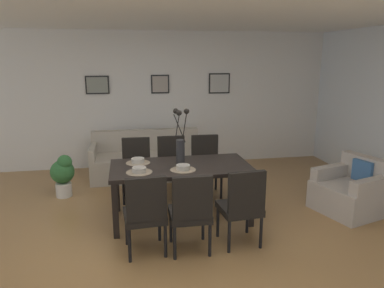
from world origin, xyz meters
The scene contains 23 objects.
ground_plane centered at (0.00, 0.00, 0.00)m, with size 9.00×9.00×0.00m, color olive.
back_wall_panel centered at (0.00, 3.25, 1.30)m, with size 9.00×0.10×2.60m, color silver.
ceiling_panel centered at (0.00, 0.40, 2.64)m, with size 9.00×7.20×0.08m, color white.
dining_table centered at (0.25, 0.62, 0.66)m, with size 1.80×0.90×0.74m.
dining_chair_near_left centered at (-0.25, -0.21, 0.51)m, with size 0.47×0.47×0.92m.
dining_chair_near_right centered at (-0.29, 1.47, 0.51)m, with size 0.46×0.46×0.92m.
dining_chair_far_left centered at (0.23, -0.26, 0.51)m, with size 0.45×0.45×0.92m.
dining_chair_far_right centered at (0.25, 1.48, 0.51)m, with size 0.44×0.44×0.92m.
dining_chair_mid_left centered at (0.82, -0.22, 0.51)m, with size 0.47×0.47×0.92m.
dining_chair_mid_right centered at (0.78, 1.47, 0.51)m, with size 0.45×0.45×0.92m.
centerpiece_vase centered at (0.25, 0.63, 1.02)m, with size 0.21×0.23×0.73m.
placemat_near_left centered at (-0.29, 0.42, 0.74)m, with size 0.32×0.32×0.01m, color #7F705B.
bowl_near_left centered at (-0.29, 0.42, 0.78)m, with size 0.17×0.17×0.07m.
placemat_near_right centered at (-0.29, 0.83, 0.74)m, with size 0.32×0.32×0.01m, color #7F705B.
bowl_near_right centered at (-0.29, 0.83, 0.78)m, with size 0.17×0.17×0.07m.
placemat_far_left centered at (0.25, 0.42, 0.74)m, with size 0.32×0.32×0.01m, color #7F705B.
bowl_far_left centered at (0.25, 0.42, 0.78)m, with size 0.17×0.17×0.07m.
sofa centered at (-0.07, 2.50, 0.28)m, with size 1.96×0.84×0.80m.
armchair centered at (2.64, 0.43, 0.29)m, with size 0.99×0.99×0.75m.
framed_picture_left centered at (-0.92, 3.18, 1.61)m, with size 0.43×0.03×0.34m.
framed_picture_center centered at (0.25, 3.18, 1.61)m, with size 0.35×0.03×0.35m.
framed_picture_right centered at (1.43, 3.18, 1.61)m, with size 0.42×0.03×0.40m.
potted_plant centered at (-1.41, 1.72, 0.37)m, with size 0.36×0.36×0.67m.
Camera 1 is at (-0.41, -3.79, 2.10)m, focal length 33.61 mm.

